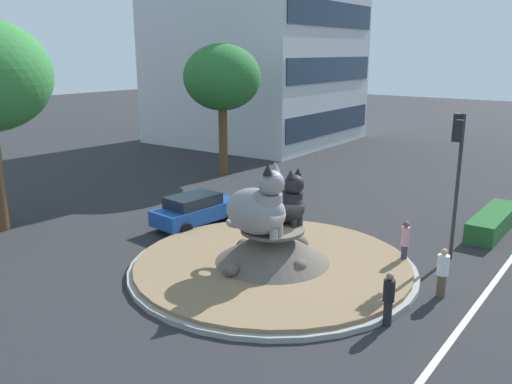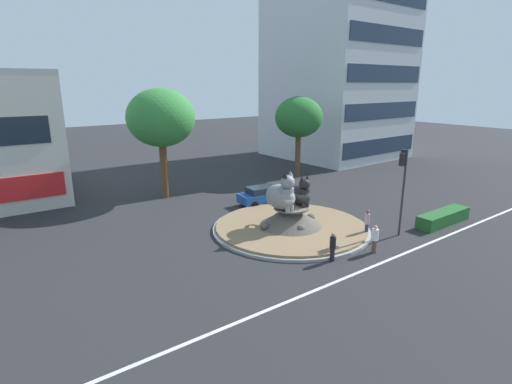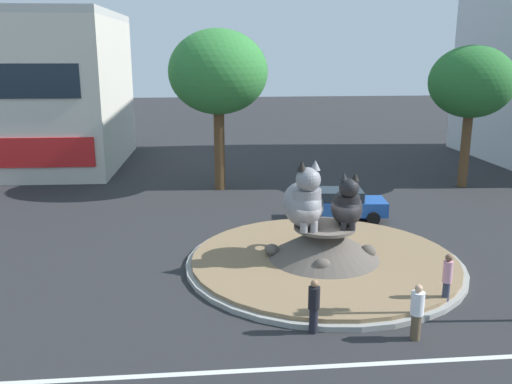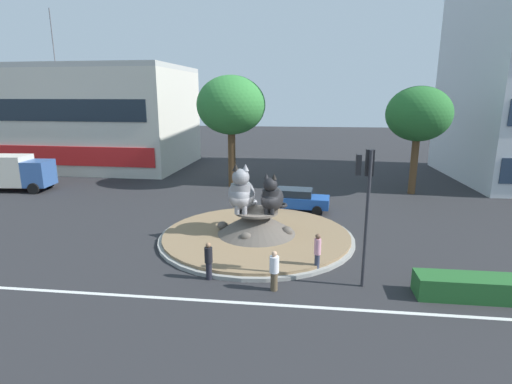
# 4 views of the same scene
# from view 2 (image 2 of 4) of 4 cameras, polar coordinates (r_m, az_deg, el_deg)

# --- Properties ---
(ground_plane) EXTENTS (160.00, 160.00, 0.00)m
(ground_plane) POSITION_cam_2_polar(r_m,az_deg,el_deg) (27.46, 5.00, -5.37)
(ground_plane) COLOR #28282B
(lane_centreline) EXTENTS (112.00, 0.20, 0.01)m
(lane_centreline) POSITION_cam_2_polar(r_m,az_deg,el_deg) (23.10, 16.70, -10.13)
(lane_centreline) COLOR silver
(lane_centreline) RESTS_ON ground
(roundabout_island) EXTENTS (10.69, 10.69, 1.60)m
(roundabout_island) POSITION_cam_2_polar(r_m,az_deg,el_deg) (27.29, 5.03, -4.40)
(roundabout_island) COLOR gray
(roundabout_island) RESTS_ON ground
(cat_statue_grey) EXTENTS (1.72, 2.80, 2.66)m
(cat_statue_grey) POSITION_cam_2_polar(r_m,az_deg,el_deg) (26.16, 3.74, -0.45)
(cat_statue_grey) COLOR gray
(cat_statue_grey) RESTS_ON roundabout_island
(cat_statue_black) EXTENTS (1.56, 2.15, 2.17)m
(cat_statue_black) POSITION_cam_2_polar(r_m,az_deg,el_deg) (27.25, 6.47, -0.27)
(cat_statue_black) COLOR black
(cat_statue_black) RESTS_ON roundabout_island
(traffic_light_mast) EXTENTS (0.71, 0.53, 5.70)m
(traffic_light_mast) POSITION_cam_2_polar(r_m,az_deg,el_deg) (26.81, 20.38, 2.45)
(traffic_light_mast) COLOR #2D2D33
(traffic_light_mast) RESTS_ON ground
(office_tower) EXTENTS (15.18, 15.46, 25.92)m
(office_tower) POSITION_cam_2_polar(r_m,az_deg,el_deg) (55.97, 11.75, 18.40)
(office_tower) COLOR silver
(office_tower) RESTS_ON ground
(clipped_hedge_strip) EXTENTS (5.08, 1.20, 0.90)m
(clipped_hedge_strip) POSITION_cam_2_polar(r_m,az_deg,el_deg) (31.30, 25.33, -3.34)
(clipped_hedge_strip) COLOR #235B28
(clipped_hedge_strip) RESTS_ON ground
(broadleaf_tree_behind_island) EXTENTS (5.70, 5.70, 9.35)m
(broadleaf_tree_behind_island) POSITION_cam_2_polar(r_m,az_deg,el_deg) (34.61, -13.53, 10.26)
(broadleaf_tree_behind_island) COLOR brown
(broadleaf_tree_behind_island) RESTS_ON ground
(second_tree_near_tower) EXTENTS (4.95, 4.95, 8.43)m
(second_tree_near_tower) POSITION_cam_2_polar(r_m,az_deg,el_deg) (42.06, 6.17, 10.60)
(second_tree_near_tower) COLOR brown
(second_tree_near_tower) RESTS_ON ground
(pedestrian_white_shirt) EXTENTS (0.39, 0.39, 1.70)m
(pedestrian_white_shirt) POSITION_cam_2_polar(r_m,az_deg,el_deg) (24.45, 16.73, -6.43)
(pedestrian_white_shirt) COLOR brown
(pedestrian_white_shirt) RESTS_ON ground
(pedestrian_pink_shirt) EXTENTS (0.31, 0.31, 1.79)m
(pedestrian_pink_shirt) POSITION_cam_2_polar(r_m,az_deg,el_deg) (26.87, 15.69, -4.16)
(pedestrian_pink_shirt) COLOR #33384C
(pedestrian_pink_shirt) RESTS_ON ground
(pedestrian_black_shirt) EXTENTS (0.34, 0.34, 1.68)m
(pedestrian_black_shirt) POSITION_cam_2_polar(r_m,az_deg,el_deg) (22.76, 10.98, -7.69)
(pedestrian_black_shirt) COLOR black
(pedestrian_black_shirt) RESTS_ON ground
(sedan_on_far_lane) EXTENTS (4.45, 2.25, 1.52)m
(sedan_on_far_lane) POSITION_cam_2_polar(r_m,az_deg,el_deg) (32.70, 1.11, -0.42)
(sedan_on_far_lane) COLOR #19479E
(sedan_on_far_lane) RESTS_ON ground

